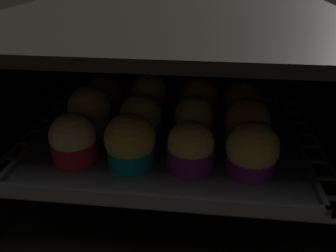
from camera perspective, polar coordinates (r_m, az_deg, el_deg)
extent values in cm
cube|color=black|center=(71.01, 0.18, -12.29)|extent=(59.00, 47.00, 1.50)
cube|color=black|center=(55.52, 0.23, 17.18)|extent=(59.00, 47.00, 1.50)
cube|color=black|center=(82.07, 1.98, 7.74)|extent=(59.00, 1.50, 34.00)
cube|color=black|center=(70.14, -23.85, 1.76)|extent=(1.50, 47.00, 34.00)
cube|color=black|center=(65.03, 26.27, -0.76)|extent=(1.50, 47.00, 34.00)
cylinder|color=#4C494C|center=(47.37, -2.42, -13.51)|extent=(54.00, 0.80, 0.80)
cylinder|color=#4C494C|center=(51.01, -1.60, -10.04)|extent=(54.00, 0.80, 0.80)
cylinder|color=#4C494C|center=(54.82, -0.91, -7.04)|extent=(54.00, 0.80, 0.80)
cylinder|color=#4C494C|center=(58.77, -0.32, -4.44)|extent=(54.00, 0.80, 0.80)
cylinder|color=#4C494C|center=(62.82, 0.20, -2.16)|extent=(54.00, 0.80, 0.80)
cylinder|color=#4C494C|center=(66.97, 0.65, -0.17)|extent=(54.00, 0.80, 0.80)
cylinder|color=#4C494C|center=(71.19, 1.05, 1.59)|extent=(54.00, 0.80, 0.80)
cylinder|color=#4C494C|center=(75.48, 1.40, 3.15)|extent=(54.00, 0.80, 0.80)
cylinder|color=#4C494C|center=(79.82, 1.72, 4.54)|extent=(54.00, 0.80, 0.80)
cylinder|color=#4C494C|center=(70.71, -22.10, -0.77)|extent=(0.80, 42.00, 0.80)
cylinder|color=#4C494C|center=(65.96, 24.24, -3.29)|extent=(0.80, 42.00, 0.80)
cube|color=#4C4C51|center=(60.68, 0.00, -2.23)|extent=(45.14, 35.98, 1.20)
cube|color=#4C4C51|center=(45.64, -2.57, -11.92)|extent=(45.14, 0.80, 1.00)
cube|color=#4C4C51|center=(75.96, 1.52, 5.03)|extent=(45.14, 0.80, 1.00)
cube|color=#4C4C51|center=(66.14, -19.45, -0.19)|extent=(0.80, 35.98, 1.00)
cube|color=#4C4C51|center=(61.99, 20.83, -2.35)|extent=(0.80, 35.98, 1.00)
cylinder|color=red|center=(55.06, -15.38, -3.88)|extent=(7.10, 7.10, 3.43)
sphere|color=#E0CC7A|center=(53.81, -15.72, -1.54)|extent=(7.17, 7.17, 7.17)
sphere|color=#19511E|center=(52.50, -16.11, 0.15)|extent=(1.77, 1.77, 1.77)
cylinder|color=#0C8C84|center=(52.30, -6.28, -4.75)|extent=(7.10, 7.10, 3.43)
sphere|color=gold|center=(50.88, -6.44, -2.08)|extent=(7.76, 7.76, 7.76)
sphere|color=#19511E|center=(50.11, -5.61, 0.61)|extent=(1.80, 1.80, 1.80)
cylinder|color=#7A238C|center=(51.40, 3.76, -5.26)|extent=(7.10, 7.10, 3.43)
sphere|color=#DBBC60|center=(50.14, 3.84, -2.94)|extent=(6.99, 6.99, 6.99)
sphere|color=#1E6023|center=(49.07, 3.94, -0.31)|extent=(1.62, 1.62, 1.62)
cylinder|color=#7A238C|center=(51.78, 13.72, -5.81)|extent=(7.10, 7.10, 3.43)
sphere|color=#DBBC60|center=(50.54, 14.01, -3.55)|extent=(7.70, 7.70, 7.70)
sphere|color=#28702D|center=(49.35, 15.81, -0.72)|extent=(2.26, 2.26, 2.26)
cylinder|color=silver|center=(62.57, -12.79, 0.41)|extent=(7.10, 7.10, 3.43)
sphere|color=#DBBC60|center=(61.22, -13.09, 3.09)|extent=(7.61, 7.61, 7.61)
sphere|color=#1E6023|center=(60.18, -13.40, 5.60)|extent=(1.71, 1.71, 1.71)
cylinder|color=#0C8C84|center=(60.07, -4.53, -0.14)|extent=(7.10, 7.10, 3.43)
sphere|color=#E0CC7A|center=(59.05, -4.61, 1.83)|extent=(7.43, 7.43, 7.43)
cylinder|color=#7A238C|center=(59.43, 4.26, -0.45)|extent=(7.10, 7.10, 3.43)
sphere|color=#E0CC7A|center=(58.29, 4.34, 1.76)|extent=(6.80, 6.80, 6.80)
sphere|color=#1E6023|center=(56.92, 4.73, 3.33)|extent=(2.36, 2.36, 2.36)
cylinder|color=silver|center=(59.49, 12.97, -1.10)|extent=(7.10, 7.10, 3.43)
sphere|color=gold|center=(58.43, 13.21, 0.94)|extent=(7.72, 7.72, 7.72)
cylinder|color=#1928B7|center=(70.17, -10.53, 3.68)|extent=(7.10, 7.10, 3.43)
sphere|color=gold|center=(69.24, -10.70, 5.54)|extent=(6.89, 6.89, 6.89)
sphere|color=#28702D|center=(68.52, -10.82, 7.25)|extent=(2.28, 2.28, 2.28)
cylinder|color=red|center=(68.12, -3.13, 3.38)|extent=(7.10, 7.10, 3.43)
sphere|color=#DBBC60|center=(66.91, -3.20, 5.82)|extent=(7.08, 7.08, 7.08)
sphere|color=#19511E|center=(65.07, -3.31, 7.32)|extent=(2.07, 2.07, 2.07)
cylinder|color=#1928B7|center=(67.65, 5.10, 3.13)|extent=(7.10, 7.10, 3.43)
sphere|color=gold|center=(66.72, 5.18, 4.98)|extent=(7.33, 7.33, 7.33)
cylinder|color=#7A238C|center=(68.12, 12.24, 2.77)|extent=(7.10, 7.10, 3.43)
sphere|color=gold|center=(67.22, 12.44, 4.55)|extent=(7.08, 7.08, 7.08)
sphere|color=#1E6023|center=(65.73, 12.50, 6.76)|extent=(2.16, 2.16, 2.16)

